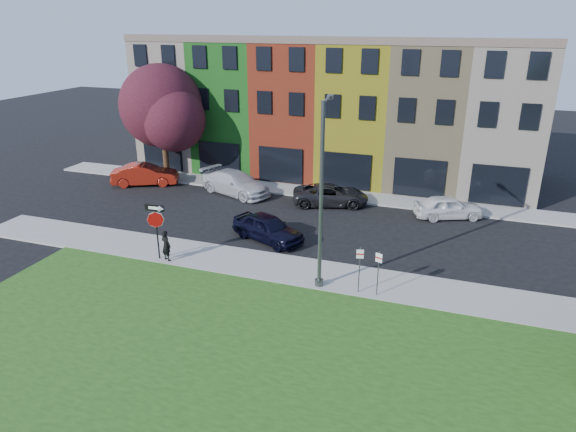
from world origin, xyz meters
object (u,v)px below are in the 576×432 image
at_px(man, 166,245).
at_px(street_lamp, 322,197).
at_px(sedan_near, 268,228).
at_px(stop_sign, 156,220).

relative_size(man, street_lamp, 0.19).
distance_m(man, street_lamp, 8.69).
bearing_deg(street_lamp, sedan_near, 128.33).
xyz_separation_m(stop_sign, sedan_near, (4.30, 4.24, -1.46)).
bearing_deg(sedan_near, stop_sign, 156.84).
bearing_deg(stop_sign, man, -6.56).
height_order(sedan_near, street_lamp, street_lamp).
xyz_separation_m(stop_sign, street_lamp, (8.47, 0.17, 2.14)).
relative_size(man, sedan_near, 0.34).
bearing_deg(sedan_near, man, 160.43).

